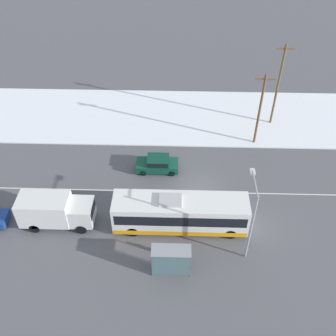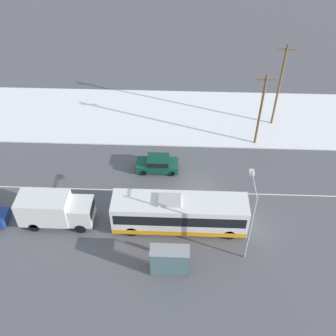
% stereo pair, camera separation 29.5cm
% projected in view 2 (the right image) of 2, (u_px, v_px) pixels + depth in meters
% --- Properties ---
extents(ground_plane, '(120.00, 120.00, 0.00)m').
position_uv_depth(ground_plane, '(199.00, 192.00, 35.84)').
color(ground_plane, '#56565B').
extents(snow_lot, '(80.00, 10.97, 0.12)m').
position_uv_depth(snow_lot, '(197.00, 117.00, 44.86)').
color(snow_lot, white).
rests_on(snow_lot, ground_plane).
extents(lane_marking_center, '(60.00, 0.12, 0.00)m').
position_uv_depth(lane_marking_center, '(199.00, 192.00, 35.84)').
color(lane_marking_center, silver).
rests_on(lane_marking_center, ground_plane).
extents(city_bus, '(10.90, 2.57, 3.19)m').
position_uv_depth(city_bus, '(180.00, 213.00, 31.86)').
color(city_bus, white).
rests_on(city_bus, ground_plane).
extents(box_truck, '(6.05, 2.30, 2.83)m').
position_uv_depth(box_truck, '(54.00, 209.00, 32.19)').
color(box_truck, silver).
rests_on(box_truck, ground_plane).
extents(sedan_car, '(4.02, 1.80, 1.52)m').
position_uv_depth(sedan_car, '(158.00, 163.00, 37.61)').
color(sedan_car, '#0F4733').
rests_on(sedan_car, ground_plane).
extents(pedestrian_at_stop, '(0.60, 0.26, 1.65)m').
position_uv_depth(pedestrian_at_stop, '(177.00, 251.00, 29.76)').
color(pedestrian_at_stop, '#23232D').
rests_on(pedestrian_at_stop, ground_plane).
extents(bus_shelter, '(2.90, 1.20, 2.40)m').
position_uv_depth(bus_shelter, '(170.00, 259.00, 28.39)').
color(bus_shelter, gray).
rests_on(bus_shelter, ground_plane).
extents(streetlamp, '(0.36, 3.02, 6.72)m').
position_uv_depth(streetlamp, '(251.00, 213.00, 28.15)').
color(streetlamp, '#9EA3A8').
rests_on(streetlamp, ground_plane).
extents(utility_pole_roadside, '(1.80, 0.24, 7.97)m').
position_uv_depth(utility_pole_roadside, '(261.00, 110.00, 38.51)').
color(utility_pole_roadside, brown).
rests_on(utility_pole_roadside, ground_plane).
extents(utility_pole_snowlot, '(1.80, 0.24, 9.29)m').
position_uv_depth(utility_pole_snowlot, '(279.00, 85.00, 40.73)').
color(utility_pole_snowlot, brown).
rests_on(utility_pole_snowlot, ground_plane).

